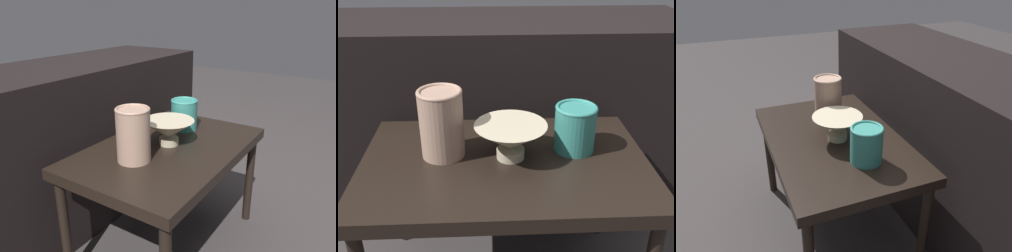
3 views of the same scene
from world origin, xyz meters
TOP-DOWN VIEW (x-y plane):
  - ground_plane at (0.00, 0.00)m, footprint 8.00×8.00m
  - table at (0.00, 0.00)m, footprint 0.78×0.50m
  - couch_backdrop at (0.00, 0.55)m, footprint 1.46×0.50m
  - bowl at (0.02, 0.01)m, footprint 0.19×0.19m
  - vase_textured_left at (-0.17, 0.04)m, footprint 0.12×0.12m
  - vase_colorful_right at (0.20, 0.05)m, footprint 0.12×0.12m

SIDE VIEW (x-z plane):
  - ground_plane at x=0.00m, z-range 0.00..0.00m
  - couch_backdrop at x=0.00m, z-range 0.00..0.72m
  - table at x=0.00m, z-range 0.18..0.64m
  - bowl at x=0.02m, z-range 0.47..0.57m
  - vase_colorful_right at x=0.20m, z-range 0.46..0.59m
  - vase_textured_left at x=-0.17m, z-range 0.46..0.65m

